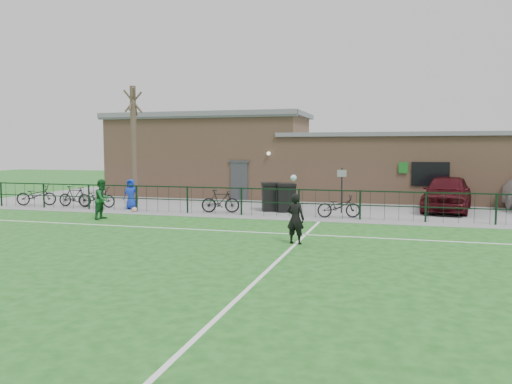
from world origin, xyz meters
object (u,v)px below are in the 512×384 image
(ball_ground, at_px, (135,210))
(bicycle_c, at_px, (97,197))
(wheelie_bin_right, at_px, (271,198))
(bicycle_a, at_px, (36,195))
(bicycle_b, at_px, (75,196))
(spectator_child, at_px, (131,194))
(outfield_player, at_px, (103,199))
(bare_tree, at_px, (134,146))
(bicycle_e, at_px, (339,206))
(car_maroon, at_px, (447,193))
(wheelie_bin_left, at_px, (286,198))
(bicycle_d, at_px, (220,201))
(sign_post, at_px, (342,191))

(ball_ground, bearing_deg, bicycle_c, 158.15)
(wheelie_bin_right, height_order, bicycle_a, wheelie_bin_right)
(bicycle_b, distance_m, bicycle_c, 1.25)
(spectator_child, height_order, outfield_player, outfield_player)
(bare_tree, distance_m, bicycle_c, 3.23)
(bicycle_a, bearing_deg, bicycle_e, -112.31)
(car_maroon, bearing_deg, wheelie_bin_left, -152.99)
(bicycle_a, height_order, bicycle_d, bicycle_d)
(sign_post, height_order, car_maroon, sign_post)
(outfield_player, bearing_deg, car_maroon, -63.63)
(car_maroon, height_order, spectator_child, car_maroon)
(wheelie_bin_left, xyz_separation_m, bicycle_b, (-10.39, -0.92, -0.10))
(car_maroon, bearing_deg, outfield_player, -145.22)
(wheelie_bin_right, xyz_separation_m, bicycle_c, (-8.43, -1.06, -0.11))
(wheelie_bin_left, distance_m, bicycle_c, 9.19)
(bicycle_e, relative_size, spectator_child, 1.25)
(outfield_player, bearing_deg, wheelie_bin_right, -52.48)
(wheelie_bin_right, bearing_deg, sign_post, -18.75)
(car_maroon, xyz_separation_m, outfield_player, (-13.72, -6.45, -0.04))
(bicycle_b, xyz_separation_m, ball_ground, (3.87, -1.04, -0.40))
(spectator_child, bearing_deg, wheelie_bin_left, 1.95)
(bare_tree, relative_size, wheelie_bin_right, 4.97)
(ball_ground, bearing_deg, wheelie_bin_left, 16.76)
(wheelie_bin_right, height_order, car_maroon, car_maroon)
(wheelie_bin_right, height_order, bicycle_d, wheelie_bin_right)
(bare_tree, distance_m, bicycle_b, 3.82)
(bare_tree, bearing_deg, bicycle_c, -121.47)
(bicycle_a, xyz_separation_m, bicycle_b, (2.16, 0.07, -0.01))
(bicycle_b, distance_m, ball_ground, 4.03)
(bare_tree, distance_m, ball_ground, 4.30)
(wheelie_bin_left, distance_m, bicycle_d, 2.95)
(bicycle_c, bearing_deg, bicycle_b, 84.23)
(ball_ground, bearing_deg, bicycle_e, 4.07)
(bicycle_d, relative_size, spectator_child, 1.20)
(bicycle_d, bearing_deg, wheelie_bin_right, -71.51)
(wheelie_bin_left, xyz_separation_m, bicycle_a, (-12.56, -1.00, -0.09))
(bare_tree, relative_size, spectator_child, 4.23)
(bicycle_a, height_order, ball_ground, bicycle_a)
(bare_tree, bearing_deg, bicycle_b, -142.88)
(bicycle_e, relative_size, ball_ground, 7.46)
(bicycle_a, distance_m, outfield_player, 6.72)
(wheelie_bin_left, bearing_deg, bicycle_c, 164.00)
(sign_post, relative_size, bicycle_a, 1.04)
(wheelie_bin_right, relative_size, car_maroon, 0.25)
(bare_tree, xyz_separation_m, bicycle_a, (-4.48, -1.83, -2.47))
(bare_tree, bearing_deg, bicycle_d, -20.27)
(bicycle_e, distance_m, spectator_child, 9.77)
(sign_post, distance_m, car_maroon, 5.00)
(sign_post, distance_m, ball_ground, 9.31)
(bicycle_e, bearing_deg, bare_tree, 62.10)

